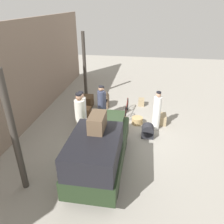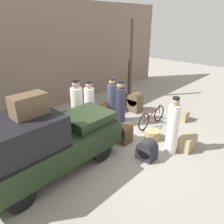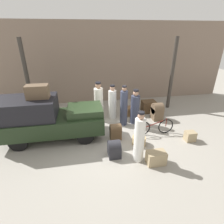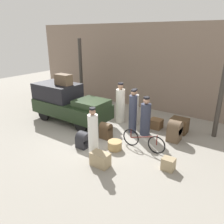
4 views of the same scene
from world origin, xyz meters
name	(u,v)px [view 2 (image 2 of 4)]	position (x,y,z in m)	size (l,w,h in m)	color
ground_plane	(112,142)	(0.00, 0.00, 0.00)	(30.00, 30.00, 0.00)	gray
station_building_facade	(38,58)	(0.00, 4.08, 2.25)	(16.00, 0.15, 4.50)	gray
canopy_pillar_right	(130,61)	(3.80, 2.33, 1.87)	(0.19, 0.19, 3.73)	#38332D
truck	(42,143)	(-2.34, 0.20, 0.92)	(3.85, 1.53, 1.73)	black
bicycle	(152,117)	(1.89, -0.27, 0.34)	(1.68, 0.04, 0.70)	black
wicker_basket	(152,135)	(1.05, -0.85, 0.16)	(0.51, 0.51, 0.32)	tan
porter_standing_middle	(77,108)	(-0.21, 1.47, 0.86)	(0.42, 0.42, 1.88)	silver
porter_lifting_near_truck	(120,103)	(1.39, 0.87, 0.73)	(0.41, 0.41, 1.62)	#33384C
porter_with_bicycle	(173,128)	(0.75, -1.68, 0.82)	(0.34, 0.34, 1.77)	white
porter_carrying_trunk	(90,105)	(0.47, 1.59, 0.76)	(0.38, 0.38, 1.67)	white
conductor_in_dark_uniform	(112,105)	(0.84, 0.79, 0.86)	(0.33, 0.33, 1.85)	#33384C
trunk_barrel_dark	(125,133)	(0.25, -0.31, 0.34)	(0.44, 0.36, 0.65)	#4C3823
suitcase_tan_flat	(106,109)	(1.49, 1.75, 0.21)	(0.53, 0.50, 0.41)	brown
trunk_large_brown	(147,150)	(0.00, -1.34, 0.27)	(0.42, 0.51, 0.59)	#232328
suitcase_small_leather	(118,100)	(2.48, 1.90, 0.31)	(0.70, 0.56, 0.62)	#4C3823
trunk_umber_medium	(187,143)	(1.26, -1.98, 0.22)	(0.60, 0.38, 0.45)	#9E8966
suitcase_black_upright	(184,116)	(3.11, -0.97, 0.20)	(0.38, 0.32, 0.39)	#9E8966
trunk_wicker_pale	(135,102)	(2.58, 1.04, 0.42)	(0.47, 0.54, 0.84)	brown
trunk_on_truck_roof	(29,105)	(-2.52, 0.20, 1.97)	(0.78, 0.44, 0.49)	brown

